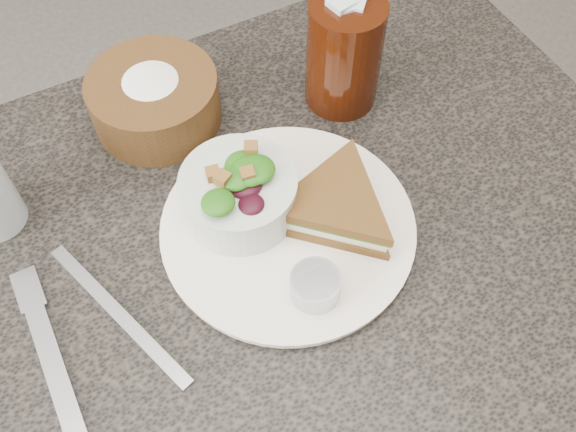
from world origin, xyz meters
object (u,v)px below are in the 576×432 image
(dining_table, at_px, (258,376))
(dinner_plate, at_px, (288,228))
(salad_bowl, at_px, (238,189))
(dressing_ramekin, at_px, (315,286))
(cola_glass, at_px, (344,50))
(sandwich, at_px, (335,206))
(bread_basket, at_px, (153,93))

(dining_table, bearing_deg, dinner_plate, 11.03)
(salad_bowl, height_order, dressing_ramekin, salad_bowl)
(dining_table, xyz_separation_m, dinner_plate, (0.06, 0.01, 0.38))
(dinner_plate, bearing_deg, dressing_ramekin, -99.10)
(dressing_ramekin, relative_size, cola_glass, 0.34)
(dining_table, distance_m, sandwich, 0.42)
(sandwich, bearing_deg, salad_bowl, -170.70)
(dressing_ramekin, relative_size, bread_basket, 0.33)
(sandwich, bearing_deg, bread_basket, 159.45)
(salad_bowl, xyz_separation_m, bread_basket, (-0.03, 0.18, -0.00))
(sandwich, xyz_separation_m, salad_bowl, (-0.09, 0.06, 0.02))
(dinner_plate, bearing_deg, sandwich, -15.70)
(dining_table, height_order, dressing_ramekin, dressing_ramekin)
(dressing_ramekin, bearing_deg, sandwich, 48.24)
(dinner_plate, height_order, salad_bowl, salad_bowl)
(sandwich, bearing_deg, dinner_plate, -152.58)
(dressing_ramekin, height_order, cola_glass, cola_glass)
(dining_table, distance_m, bread_basket, 0.48)
(cola_glass, bearing_deg, bread_basket, 161.99)
(dining_table, height_order, bread_basket, bread_basket)
(dinner_plate, bearing_deg, dining_table, -168.97)
(dining_table, bearing_deg, sandwich, -1.29)
(bread_basket, relative_size, cola_glass, 1.02)
(dressing_ramekin, distance_m, bread_basket, 0.31)
(salad_bowl, relative_size, dressing_ramekin, 2.46)
(salad_bowl, distance_m, dressing_ramekin, 0.13)
(sandwich, distance_m, bread_basket, 0.26)
(sandwich, distance_m, dressing_ramekin, 0.10)
(dressing_ramekin, bearing_deg, cola_glass, 54.66)
(salad_bowl, xyz_separation_m, cola_glass, (0.19, 0.11, 0.03))
(dining_table, distance_m, salad_bowl, 0.43)
(dining_table, height_order, dinner_plate, dinner_plate)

